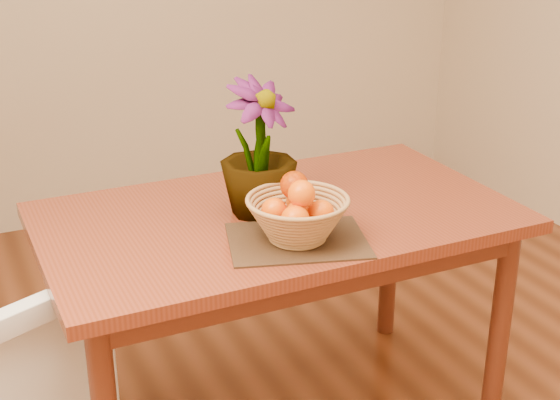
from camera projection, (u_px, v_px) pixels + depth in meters
name	position (u px, v px, depth m)	size (l,w,h in m)	color
table	(278.00, 238.00, 2.36)	(1.40, 0.80, 0.75)	maroon
placemat	(297.00, 240.00, 2.13)	(0.37, 0.28, 0.01)	#3E2616
wicker_basket	(298.00, 221.00, 2.11)	(0.28, 0.28, 0.12)	#B17349
orange_pile	(297.00, 201.00, 2.09)	(0.18, 0.19, 0.14)	#F25703
potted_plant	(259.00, 149.00, 2.24)	(0.22, 0.22, 0.40)	#164714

